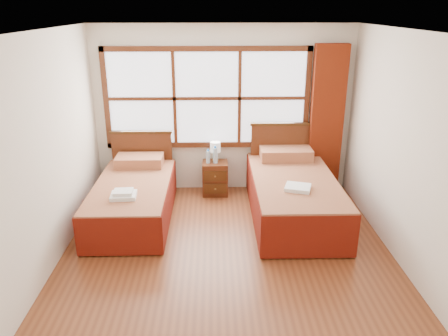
{
  "coord_description": "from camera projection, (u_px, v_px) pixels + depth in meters",
  "views": [
    {
      "loc": [
        -0.15,
        -4.44,
        2.83
      ],
      "look_at": [
        -0.03,
        0.7,
        0.92
      ],
      "focal_mm": 35.0,
      "sensor_mm": 36.0,
      "label": 1
    }
  ],
  "objects": [
    {
      "name": "wall_right",
      "position": [
        411.0,
        156.0,
        4.75
      ],
      "size": [
        0.0,
        4.5,
        4.5
      ],
      "primitive_type": "plane",
      "rotation": [
        1.57,
        0.0,
        -1.57
      ],
      "color": "silver",
      "rests_on": "floor"
    },
    {
      "name": "wall_left",
      "position": [
        41.0,
        159.0,
        4.66
      ],
      "size": [
        0.0,
        4.5,
        4.5
      ],
      "primitive_type": "plane",
      "rotation": [
        1.57,
        0.0,
        1.57
      ],
      "color": "silver",
      "rests_on": "floor"
    },
    {
      "name": "window",
      "position": [
        207.0,
        98.0,
        6.7
      ],
      "size": [
        3.16,
        0.06,
        1.56
      ],
      "color": "white",
      "rests_on": "wall_back"
    },
    {
      "name": "bed_right",
      "position": [
        293.0,
        193.0,
        6.18
      ],
      "size": [
        1.15,
        2.24,
        1.13
      ],
      "color": "#3E230C",
      "rests_on": "floor"
    },
    {
      "name": "towels_right",
      "position": [
        298.0,
        188.0,
        5.64
      ],
      "size": [
        0.39,
        0.36,
        0.05
      ],
      "rotation": [
        0.0,
        0.0,
        -0.31
      ],
      "color": "white",
      "rests_on": "bed_right"
    },
    {
      "name": "curtain",
      "position": [
        326.0,
        120.0,
        6.76
      ],
      "size": [
        0.5,
        0.16,
        2.3
      ],
      "primitive_type": "cube",
      "color": "maroon",
      "rests_on": "wall_back"
    },
    {
      "name": "wall_back",
      "position": [
        223.0,
        110.0,
        6.81
      ],
      "size": [
        4.0,
        0.0,
        4.0
      ],
      "primitive_type": "plane",
      "rotation": [
        1.57,
        0.0,
        0.0
      ],
      "color": "silver",
      "rests_on": "floor"
    },
    {
      "name": "bed_left",
      "position": [
        134.0,
        197.0,
        6.14
      ],
      "size": [
        1.04,
        2.06,
        1.01
      ],
      "color": "#3E230C",
      "rests_on": "floor"
    },
    {
      "name": "bottle_near",
      "position": [
        208.0,
        157.0,
        6.78
      ],
      "size": [
        0.06,
        0.06,
        0.22
      ],
      "color": "#AAC9DA",
      "rests_on": "nightstand"
    },
    {
      "name": "lamp",
      "position": [
        215.0,
        148.0,
        6.83
      ],
      "size": [
        0.16,
        0.16,
        0.31
      ],
      "color": "#BD8D3C",
      "rests_on": "nightstand"
    },
    {
      "name": "towels_left",
      "position": [
        123.0,
        194.0,
        5.55
      ],
      "size": [
        0.34,
        0.3,
        0.09
      ],
      "rotation": [
        0.0,
        0.0,
        0.06
      ],
      "color": "white",
      "rests_on": "bed_left"
    },
    {
      "name": "floor",
      "position": [
        228.0,
        261.0,
        5.16
      ],
      "size": [
        4.5,
        4.5,
        0.0
      ],
      "primitive_type": "plane",
      "color": "brown",
      "rests_on": "ground"
    },
    {
      "name": "ceiling",
      "position": [
        228.0,
        31.0,
        4.25
      ],
      "size": [
        4.5,
        4.5,
        0.0
      ],
      "primitive_type": "plane",
      "rotation": [
        3.14,
        0.0,
        0.0
      ],
      "color": "white",
      "rests_on": "wall_back"
    },
    {
      "name": "nightstand",
      "position": [
        215.0,
        178.0,
        6.93
      ],
      "size": [
        0.4,
        0.4,
        0.53
      ],
      "color": "#4F2411",
      "rests_on": "floor"
    },
    {
      "name": "bottle_far",
      "position": [
        215.0,
        155.0,
        6.77
      ],
      "size": [
        0.07,
        0.07,
        0.27
      ],
      "color": "#AAC9DA",
      "rests_on": "nightstand"
    }
  ]
}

